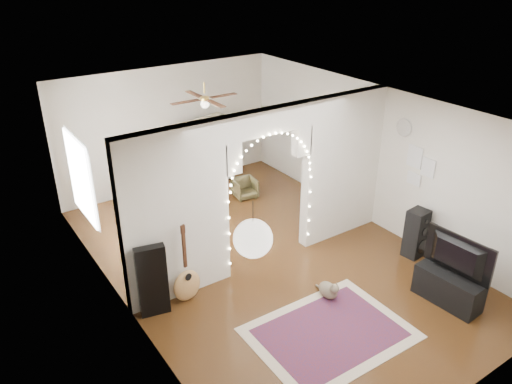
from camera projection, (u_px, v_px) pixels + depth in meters
floor at (267, 258)px, 8.72m from camera, size 7.50×7.50×0.00m
ceiling at (268, 108)px, 7.54m from camera, size 5.00×7.50×0.02m
wall_back at (168, 128)px, 10.91m from camera, size 5.00×0.02×2.70m
wall_front at (470, 313)px, 5.34m from camera, size 5.00×0.02×2.70m
wall_left at (120, 233)px, 6.86m from camera, size 0.02×7.50×2.70m
wall_right at (375, 157)px, 9.40m from camera, size 0.02×7.50×2.70m
divider_wall at (267, 185)px, 8.10m from camera, size 5.00×0.20×2.70m
fairy_lights at (272, 180)px, 7.94m from camera, size 1.64×0.04×1.60m
window at (81, 178)px, 8.15m from camera, size 0.04×1.20×1.40m
wall_clock at (404, 127)px, 8.62m from camera, size 0.03×0.31×0.31m
picture_frames at (418, 167)px, 8.58m from camera, size 0.02×0.50×0.70m
paper_lantern at (253, 239)px, 4.99m from camera, size 0.40×0.40×0.40m
ceiling_fan at (205, 99)px, 9.16m from camera, size 1.10×1.10×0.30m
area_rug at (330, 333)px, 7.01m from camera, size 2.19×1.67×0.02m
guitar_case at (152, 281)px, 7.17m from camera, size 0.45×0.23×1.14m
acoustic_guitar at (186, 274)px, 7.47m from camera, size 0.47×0.26×1.12m
tabby_cat at (329, 290)px, 7.67m from camera, size 0.26×0.54×0.35m
floor_speaker at (416, 233)px, 8.62m from camera, size 0.37×0.34×0.88m
media_console at (448, 288)px, 7.54m from camera, size 0.47×1.03×0.50m
tv at (455, 257)px, 7.29m from camera, size 0.22×1.08×0.62m
bookcase at (202, 153)px, 11.20m from camera, size 1.51×0.78×1.50m
dining_table at (178, 175)px, 10.27m from camera, size 1.31×0.98×0.76m
flower_vase at (177, 168)px, 10.19m from camera, size 0.21×0.21×0.19m
dining_chair_left at (186, 258)px, 8.33m from camera, size 0.55×0.56×0.44m
dining_chair_right at (245, 188)px, 10.79m from camera, size 0.53×0.54×0.43m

